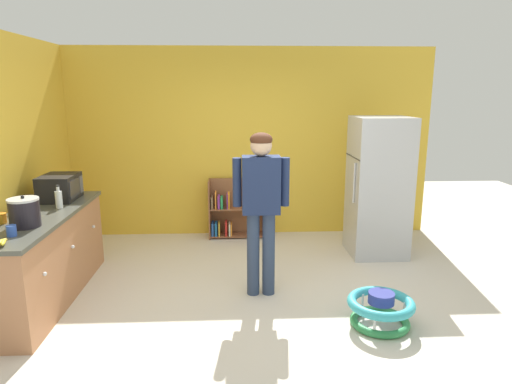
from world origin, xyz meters
TOP-DOWN VIEW (x-y plane):
  - ground_plane at (0.00, 0.00)m, footprint 12.00×12.00m
  - back_wall at (0.00, 2.33)m, footprint 5.20×0.06m
  - left_side_wall at (-2.63, 0.80)m, footprint 0.06×2.99m
  - kitchen_counter at (-2.20, 0.19)m, footprint 0.65×2.10m
  - refrigerator at (1.59, 1.36)m, footprint 0.73×0.68m
  - bookshelf at (-0.28, 2.15)m, footprint 0.80×0.28m
  - standing_person at (0.02, 0.21)m, footprint 0.57×0.22m
  - baby_walker at (1.06, -0.50)m, footprint 0.60×0.60m
  - microwave at (-2.20, 0.82)m, footprint 0.37×0.48m
  - crock_pot at (-2.13, -0.22)m, footprint 0.27×0.27m
  - banana_bunch at (-2.09, -0.72)m, footprint 0.12×0.16m
  - clear_bottle at (-2.07, 0.43)m, footprint 0.07×0.07m
  - blue_cup at (-2.12, -0.48)m, footprint 0.08×0.08m
  - white_cup at (-2.43, 0.22)m, footprint 0.08×0.08m
  - orange_cup at (-2.39, -0.10)m, footprint 0.08×0.08m

SIDE VIEW (x-z plane):
  - ground_plane at x=0.00m, z-range 0.00..0.00m
  - baby_walker at x=1.06m, z-range 0.00..0.32m
  - bookshelf at x=-0.28m, z-range -0.05..0.80m
  - kitchen_counter at x=-2.20m, z-range 0.00..0.90m
  - refrigerator at x=1.59m, z-range 0.00..1.78m
  - banana_bunch at x=-2.09m, z-range 0.91..0.95m
  - blue_cup at x=-2.12m, z-range 0.90..0.99m
  - white_cup at x=-2.43m, z-range 0.90..0.99m
  - orange_cup at x=-2.39m, z-range 0.90..0.99m
  - clear_bottle at x=-2.07m, z-range 0.88..1.12m
  - standing_person at x=0.02m, z-range 0.18..1.88m
  - crock_pot at x=-2.13m, z-range 0.89..1.18m
  - microwave at x=-2.20m, z-range 0.90..1.18m
  - back_wall at x=0.00m, z-range 0.00..2.70m
  - left_side_wall at x=-2.63m, z-range 0.00..2.70m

